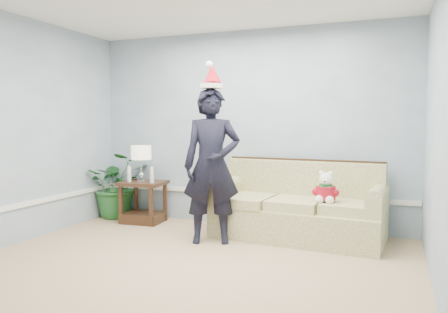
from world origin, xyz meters
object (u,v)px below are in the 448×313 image
object	(u,v)px
sofa	(298,211)
man	(212,166)
table_lamp	(141,154)
side_table	(143,206)
houseplant	(117,185)
teddy_bear	(326,191)

from	to	relation	value
sofa	man	distance (m)	1.23
sofa	table_lamp	world-z (taller)	table_lamp
sofa	side_table	distance (m)	2.26
houseplant	table_lamp	bearing A→B (deg)	-17.27
table_lamp	man	world-z (taller)	man
table_lamp	side_table	bearing A→B (deg)	-11.52
table_lamp	houseplant	distance (m)	0.74
table_lamp	teddy_bear	distance (m)	2.68
side_table	houseplant	distance (m)	0.64
sofa	teddy_bear	bearing A→B (deg)	-24.02
table_lamp	houseplant	bearing A→B (deg)	162.73
side_table	man	world-z (taller)	man
teddy_bear	houseplant	bearing A→B (deg)	172.10
houseplant	man	size ratio (longest dim) A/B	0.54
man	teddy_bear	size ratio (longest dim) A/B	4.94
sofa	teddy_bear	world-z (taller)	sofa
side_table	sofa	bearing A→B (deg)	-1.02
side_table	table_lamp	bearing A→B (deg)	168.48
houseplant	man	world-z (taller)	man
sofa	teddy_bear	size ratio (longest dim) A/B	5.68
teddy_bear	side_table	bearing A→B (deg)	174.23
houseplant	sofa	bearing A→B (deg)	-4.29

